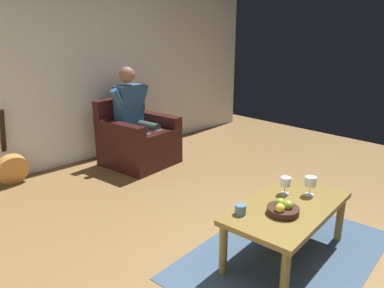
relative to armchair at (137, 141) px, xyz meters
name	(u,v)px	position (x,y,z in m)	size (l,w,h in m)	color
ground_plane	(275,268)	(0.59, 2.56, -0.31)	(7.60, 7.60, 0.00)	brown
wall_back	(65,66)	(0.59, -0.64, 0.96)	(6.53, 0.06, 2.54)	silver
rug	(284,254)	(0.40, 2.51, -0.30)	(1.79, 1.18, 0.01)	#35495F
armchair	(137,141)	(0.00, 0.00, 0.00)	(0.90, 0.91, 0.85)	black
person_seated	(135,114)	(0.00, -0.03, 0.36)	(0.63, 0.60, 1.26)	#2A4E70
coffee_table	(288,212)	(0.40, 2.51, 0.06)	(1.14, 0.69, 0.43)	brown
guitar	(11,166)	(1.45, -0.44, -0.09)	(0.36, 0.34, 1.00)	#B67A3A
wine_glass_near	(285,183)	(0.25, 2.38, 0.22)	(0.08, 0.08, 0.14)	silver
wine_glass_far	(310,182)	(0.13, 2.53, 0.23)	(0.09, 0.09, 0.16)	silver
fruit_bowl	(283,209)	(0.55, 2.56, 0.16)	(0.23, 0.23, 0.11)	black
candle_jar	(240,209)	(0.77, 2.35, 0.16)	(0.08, 0.08, 0.07)	#446B82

